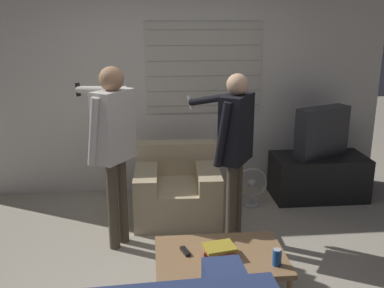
# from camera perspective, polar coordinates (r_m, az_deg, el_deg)

# --- Properties ---
(ground_plane) EXTENTS (16.00, 16.00, 0.00)m
(ground_plane) POSITION_cam_1_polar(r_m,az_deg,el_deg) (3.98, -0.85, -16.46)
(ground_plane) COLOR #B2A893
(wall_back) EXTENTS (5.20, 0.08, 2.55)m
(wall_back) POSITION_cam_1_polar(r_m,az_deg,el_deg) (5.44, -2.53, 7.12)
(wall_back) COLOR silver
(wall_back) RESTS_ON ground_plane
(armchair_beige) EXTENTS (0.93, 0.89, 0.75)m
(armchair_beige) POSITION_cam_1_polar(r_m,az_deg,el_deg) (4.94, -1.92, -5.75)
(armchair_beige) COLOR #C6B289
(armchair_beige) RESTS_ON ground_plane
(coffee_table) EXTENTS (0.98, 0.66, 0.40)m
(coffee_table) POSITION_cam_1_polar(r_m,az_deg,el_deg) (3.52, 3.64, -14.31)
(coffee_table) COLOR #9E754C
(coffee_table) RESTS_ON ground_plane
(tv_stand) EXTENTS (1.10, 0.58, 0.52)m
(tv_stand) POSITION_cam_1_polar(r_m,az_deg,el_deg) (5.61, 15.73, -4.00)
(tv_stand) COLOR black
(tv_stand) RESTS_ON ground_plane
(tv) EXTENTS (0.70, 0.45, 0.59)m
(tv) POSITION_cam_1_polar(r_m,az_deg,el_deg) (5.45, 16.16, 1.48)
(tv) COLOR #2D2D33
(tv) RESTS_ON tv_stand
(person_left_standing) EXTENTS (0.59, 0.79, 1.71)m
(person_left_standing) POSITION_cam_1_polar(r_m,az_deg,el_deg) (4.10, -9.99, 1.07)
(person_left_standing) COLOR #4C4233
(person_left_standing) RESTS_ON ground_plane
(person_right_standing) EXTENTS (0.60, 0.76, 1.64)m
(person_right_standing) POSITION_cam_1_polar(r_m,az_deg,el_deg) (4.12, 5.43, 0.57)
(person_right_standing) COLOR #4C4233
(person_right_standing) RESTS_ON ground_plane
(book_stack) EXTENTS (0.26, 0.22, 0.09)m
(book_stack) POSITION_cam_1_polar(r_m,az_deg,el_deg) (3.45, 3.51, -13.35)
(book_stack) COLOR maroon
(book_stack) RESTS_ON coffee_table
(soda_can) EXTENTS (0.07, 0.07, 0.13)m
(soda_can) POSITION_cam_1_polar(r_m,az_deg,el_deg) (3.39, 10.74, -13.94)
(soda_can) COLOR #194C9E
(soda_can) RESTS_ON coffee_table
(spare_remote) EXTENTS (0.08, 0.14, 0.02)m
(spare_remote) POSITION_cam_1_polar(r_m,az_deg,el_deg) (3.51, -0.87, -13.46)
(spare_remote) COLOR black
(spare_remote) RESTS_ON coffee_table
(floor_fan) EXTENTS (0.36, 0.20, 0.45)m
(floor_fan) POSITION_cam_1_polar(r_m,az_deg,el_deg) (5.23, 7.57, -5.40)
(floor_fan) COLOR #A8A8AD
(floor_fan) RESTS_ON ground_plane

